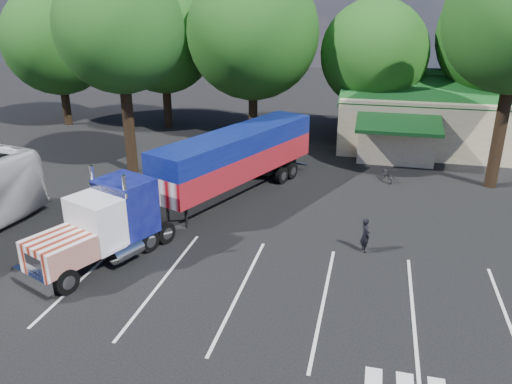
% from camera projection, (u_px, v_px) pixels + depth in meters
% --- Properties ---
extents(ground, '(120.00, 120.00, 0.00)m').
position_uv_depth(ground, '(272.00, 226.00, 24.62)').
color(ground, black).
rests_on(ground, ground).
extents(event_hall, '(24.20, 14.12, 5.55)m').
position_uv_depth(event_hall, '(503.00, 118.00, 36.92)').
color(event_hall, beige).
rests_on(event_hall, ground).
extents(tree_row_a, '(9.00, 9.00, 11.68)m').
position_uv_depth(tree_row_a, '(57.00, 40.00, 41.78)').
color(tree_row_a, black).
rests_on(tree_row_a, ground).
extents(tree_row_b, '(8.40, 8.40, 11.35)m').
position_uv_depth(tree_row_b, '(163.00, 42.00, 40.99)').
color(tree_row_b, black).
rests_on(tree_row_b, ground).
extents(tree_row_c, '(10.00, 10.00, 13.05)m').
position_uv_depth(tree_row_c, '(253.00, 33.00, 37.46)').
color(tree_row_c, black).
rests_on(tree_row_c, ground).
extents(tree_row_d, '(8.00, 8.00, 10.60)m').
position_uv_depth(tree_row_d, '(374.00, 54.00, 37.19)').
color(tree_row_d, black).
rests_on(tree_row_d, ground).
extents(tree_row_e, '(9.60, 9.60, 12.90)m').
position_uv_depth(tree_row_e, '(507.00, 35.00, 35.12)').
color(tree_row_e, black).
rests_on(tree_row_e, ground).
extents(tree_near_left, '(7.60, 7.60, 12.65)m').
position_uv_depth(tree_near_left, '(120.00, 29.00, 29.15)').
color(tree_near_left, black).
rests_on(tree_near_left, ground).
extents(semi_truck, '(9.16, 18.10, 3.90)m').
position_uv_depth(semi_truck, '(208.00, 170.00, 25.82)').
color(semi_truck, black).
rests_on(semi_truck, ground).
extents(woman, '(0.59, 0.69, 1.59)m').
position_uv_depth(woman, '(365.00, 235.00, 21.89)').
color(woman, black).
rests_on(woman, ground).
extents(bicycle, '(1.15, 1.79, 0.89)m').
position_uv_depth(bicycle, '(387.00, 174.00, 30.49)').
color(bicycle, black).
rests_on(bicycle, ground).
extents(silver_sedan, '(5.01, 2.92, 1.56)m').
position_uv_depth(silver_sedan, '(380.00, 142.00, 35.91)').
color(silver_sedan, '#939599').
rests_on(silver_sedan, ground).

